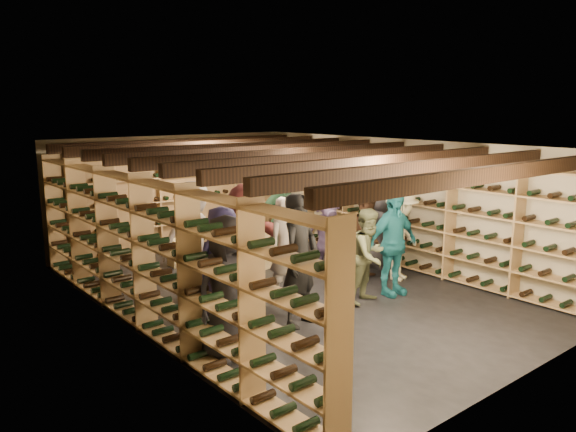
# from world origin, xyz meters

# --- Properties ---
(ground) EXTENTS (8.00, 8.00, 0.00)m
(ground) POSITION_xyz_m (0.00, 0.00, 0.00)
(ground) COLOR black
(ground) RESTS_ON ground
(walls) EXTENTS (5.52, 8.02, 2.40)m
(walls) POSITION_xyz_m (0.00, 0.00, 1.20)
(walls) COLOR #BBB092
(walls) RESTS_ON ground
(ceiling) EXTENTS (5.50, 8.00, 0.01)m
(ceiling) POSITION_xyz_m (0.00, 0.00, 2.40)
(ceiling) COLOR beige
(ceiling) RESTS_ON walls
(ceiling_joists) EXTENTS (5.40, 7.12, 0.18)m
(ceiling_joists) POSITION_xyz_m (0.00, 0.00, 2.26)
(ceiling_joists) COLOR black
(ceiling_joists) RESTS_ON ground
(wine_rack_left) EXTENTS (0.32, 7.50, 2.15)m
(wine_rack_left) POSITION_xyz_m (-2.57, 0.00, 1.08)
(wine_rack_left) COLOR #A3804F
(wine_rack_left) RESTS_ON ground
(wine_rack_right) EXTENTS (0.32, 7.50, 2.15)m
(wine_rack_right) POSITION_xyz_m (2.57, 0.00, 1.08)
(wine_rack_right) COLOR #A3804F
(wine_rack_right) RESTS_ON ground
(wine_rack_back) EXTENTS (4.70, 0.30, 2.15)m
(wine_rack_back) POSITION_xyz_m (0.00, 3.83, 1.07)
(wine_rack_back) COLOR #A3804F
(wine_rack_back) RESTS_ON ground
(crate_stack_left) EXTENTS (0.56, 0.42, 0.85)m
(crate_stack_left) POSITION_xyz_m (0.25, 1.34, 0.42)
(crate_stack_left) COLOR tan
(crate_stack_left) RESTS_ON ground
(crate_stack_right) EXTENTS (0.52, 0.36, 0.51)m
(crate_stack_right) POSITION_xyz_m (-0.63, 2.51, 0.26)
(crate_stack_right) COLOR tan
(crate_stack_right) RESTS_ON ground
(crate_loose) EXTENTS (0.50, 0.33, 0.17)m
(crate_loose) POSITION_xyz_m (0.88, 2.62, 0.09)
(crate_loose) COLOR tan
(crate_loose) RESTS_ON ground
(person_0) EXTENTS (0.86, 0.56, 1.76)m
(person_0) POSITION_xyz_m (-2.18, -1.47, 0.88)
(person_0) COLOR black
(person_0) RESTS_ON ground
(person_1) EXTENTS (0.78, 0.63, 1.85)m
(person_1) POSITION_xyz_m (-0.84, -1.22, 0.92)
(person_1) COLOR black
(person_1) RESTS_ON ground
(person_2) EXTENTS (0.81, 0.68, 1.48)m
(person_2) POSITION_xyz_m (0.58, -1.19, 0.74)
(person_2) COLOR #545A39
(person_2) RESTS_ON ground
(person_3) EXTENTS (1.15, 0.83, 1.61)m
(person_3) POSITION_xyz_m (1.88, -0.74, 0.81)
(person_3) COLOR beige
(person_3) RESTS_ON ground
(person_4) EXTENTS (1.03, 0.50, 1.70)m
(person_4) POSITION_xyz_m (1.13, -1.19, 0.85)
(person_4) COLOR #196771
(person_4) RESTS_ON ground
(person_5) EXTENTS (1.78, 1.01, 1.83)m
(person_5) POSITION_xyz_m (-0.75, 0.24, 0.91)
(person_5) COLOR maroon
(person_5) RESTS_ON ground
(person_6) EXTENTS (0.86, 0.62, 1.64)m
(person_6) POSITION_xyz_m (-1.56, -0.37, 0.82)
(person_6) COLOR #24214D
(person_6) RESTS_ON ground
(person_7) EXTENTS (0.64, 0.46, 1.64)m
(person_7) POSITION_xyz_m (-0.35, -0.30, 0.82)
(person_7) COLOR gray
(person_7) RESTS_ON ground
(person_8) EXTENTS (0.83, 0.69, 1.52)m
(person_8) POSITION_xyz_m (1.49, -0.33, 0.76)
(person_8) COLOR #472C1C
(person_8) RESTS_ON ground
(person_9) EXTENTS (1.21, 0.74, 1.82)m
(person_9) POSITION_xyz_m (-1.20, 1.03, 0.91)
(person_9) COLOR #BBB1AA
(person_9) RESTS_ON ground
(person_10) EXTENTS (1.09, 0.56, 1.77)m
(person_10) POSITION_xyz_m (0.84, 1.30, 0.89)
(person_10) COLOR #254C31
(person_10) RESTS_ON ground
(person_11) EXTENTS (1.46, 0.73, 1.51)m
(person_11) POSITION_xyz_m (1.13, 0.32, 0.76)
(person_11) COLOR slate
(person_11) RESTS_ON ground
(person_12) EXTENTS (0.84, 0.67, 1.51)m
(person_12) POSITION_xyz_m (2.18, 0.00, 0.76)
(person_12) COLOR #36363C
(person_12) RESTS_ON ground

